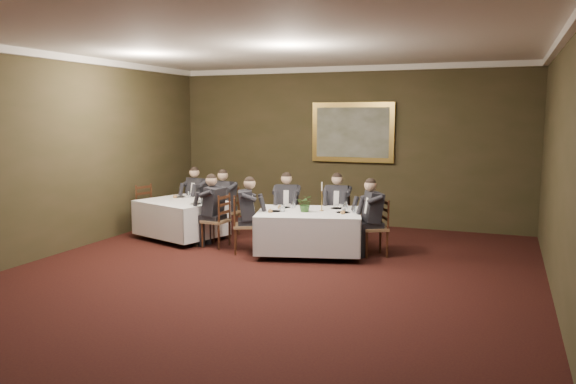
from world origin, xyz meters
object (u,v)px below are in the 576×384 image
Objects in this scene: diner_main_endleft at (245,224)px; diner_sec_backleft at (198,206)px; diner_main_backright at (337,217)px; centerpiece at (305,203)px; table_second at (181,217)px; diner_main_backleft at (287,216)px; diner_sec_backright at (226,211)px; table_main at (309,229)px; chair_sec_endright at (216,232)px; chair_main_endright at (374,239)px; chair_sec_endleft at (150,219)px; diner_main_endright at (374,227)px; chair_main_backright at (337,228)px; chair_sec_backleft at (198,217)px; chair_sec_backright at (226,222)px; chair_main_backleft at (287,227)px; painting at (353,132)px; candlestick at (322,200)px; chair_main_endleft at (245,237)px; diner_sec_endright at (216,219)px.

diner_main_endleft is 1.00× the size of diner_sec_backleft.
centerpiece is (-0.27, -1.09, 0.41)m from diner_main_backright.
diner_main_backleft reaches higher than table_second.
diner_sec_backright is at bearing -1.38° from diner_main_backright.
diner_sec_backleft is at bearing 158.77° from table_main.
table_main is at bearing -82.87° from chair_sec_endright.
chair_main_endright is at bearing -78.05° from chair_sec_endright.
chair_sec_endleft is at bearing 49.09° from diner_sec_backleft.
diner_main_endright is at bearing 1.18° from table_second.
chair_sec_endright is (0.30, -0.95, -0.23)m from diner_sec_backright.
chair_main_backright is at bearing 76.37° from centerpiece.
diner_main_backleft is 1.35× the size of chair_sec_backleft.
centerpiece is (1.75, 0.02, 0.64)m from chair_sec_endright.
diner_main_endright is (1.81, -0.46, 0.00)m from diner_main_backleft.
diner_sec_backleft is 0.89m from chair_sec_backright.
painting is (0.71, 2.15, 1.78)m from chair_main_backleft.
diner_main_endleft reaches higher than candlestick.
chair_sec_backleft is at bearing -7.43° from chair_main_backright.
diner_main_backright and diner_main_endright have the same top height.
chair_main_backright is 1.88m from chair_main_endleft.
chair_sec_endleft is (-1.63, -0.32, 0.00)m from chair_sec_backright.
table_second is at bearing 175.40° from table_main.
chair_main_backright is 1.88m from diner_main_endleft.
diner_main_endright is 1.35× the size of chair_sec_backright.
diner_main_endright is (0.87, -0.71, 0.00)m from diner_main_backright.
centerpiece is (3.67, -0.62, 0.64)m from chair_sec_endleft.
chair_sec_backright is 0.54× the size of painting.
centerpiece is (-1.15, -0.38, 0.64)m from chair_main_endright.
diner_main_endright is (2.19, 0.60, 0.00)m from diner_main_endleft.
chair_sec_endright is at bearing 24.12° from chair_main_backleft.
diner_sec_endright reaches higher than chair_sec_endleft.
chair_sec_backright is 2.33m from centerpiece.
diner_main_endright is at bearing -179.00° from chair_sec_backright.
chair_sec_endright is at bearing 68.35° from diner_main_endright.
chair_sec_endright is (-2.01, -1.12, 0.00)m from chair_main_backright.
chair_sec_backleft is 0.74× the size of diner_sec_backright.
chair_main_endleft is 0.23m from diner_main_endleft.
diner_main_endright is at bearing 104.23° from chair_sec_endleft.
chair_sec_backright is at bearing -1.66° from diner_main_backright.
diner_main_backleft is 0.73× the size of painting.
chair_sec_backleft is 3.22× the size of centerpiece.
painting reaches higher than candlestick.
table_main is 4.02× the size of candlestick.
chair_sec_backleft is at bearing 158.56° from table_main.
candlestick is (2.94, -0.09, 0.51)m from table_second.
table_main is at bearing 172.20° from diner_sec_backleft.
chair_main_endright and chair_sec_backleft have the same top height.
chair_main_endleft is 0.74× the size of diner_sec_endright.
diner_sec_backright is at bearing 117.90° from chair_sec_endleft.
chair_sec_endleft is at bearing -10.44° from chair_main_backleft.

